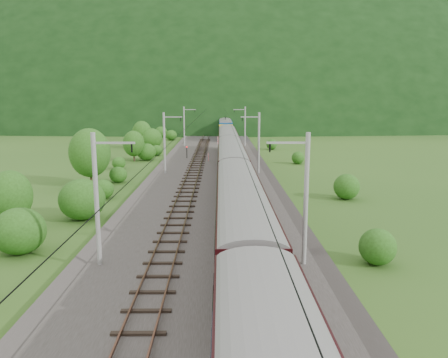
{
  "coord_description": "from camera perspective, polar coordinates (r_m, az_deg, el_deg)",
  "views": [
    {
      "loc": [
        1.11,
        -25.13,
        10.34
      ],
      "look_at": [
        1.48,
        15.64,
        2.6
      ],
      "focal_mm": 35.0,
      "sensor_mm": 36.0,
      "label": 1
    }
  ],
  "objects": [
    {
      "name": "track_right",
      "position": [
        36.54,
        1.53,
        -5.09
      ],
      "size": [
        2.4,
        220.0,
        0.27
      ],
      "color": "brown",
      "rests_on": "railbed"
    },
    {
      "name": "catenary_right",
      "position": [
        57.64,
        4.49,
        4.9
      ],
      "size": [
        2.54,
        192.28,
        8.0
      ],
      "color": "gray",
      "rests_on": "railbed"
    },
    {
      "name": "signal",
      "position": [
        72.41,
        -4.88,
        3.64
      ],
      "size": [
        0.21,
        0.21,
        1.92
      ],
      "color": "black",
      "rests_on": "railbed"
    },
    {
      "name": "vegetation_right",
      "position": [
        25.92,
        26.39,
        -11.08
      ],
      "size": [
        5.76,
        101.65,
        2.81
      ],
      "color": "#234A13",
      "rests_on": "ground"
    },
    {
      "name": "hazard_post_far",
      "position": [
        93.32,
        -0.8,
        5.06
      ],
      "size": [
        0.17,
        0.17,
        1.58
      ],
      "primitive_type": "cylinder",
      "color": "red",
      "rests_on": "railbed"
    },
    {
      "name": "track_left",
      "position": [
        36.68,
        -6.01,
        -5.08
      ],
      "size": [
        2.4,
        220.0,
        0.27
      ],
      "color": "brown",
      "rests_on": "railbed"
    },
    {
      "name": "railbed",
      "position": [
        36.59,
        -2.25,
        -5.43
      ],
      "size": [
        14.0,
        220.0,
        0.3
      ],
      "primitive_type": "cube",
      "color": "#38332D",
      "rests_on": "ground"
    },
    {
      "name": "hazard_post_near",
      "position": [
        68.57,
        -2.04,
        2.88
      ],
      "size": [
        0.14,
        0.14,
        1.31
      ],
      "primitive_type": "cylinder",
      "color": "red",
      "rests_on": "railbed"
    },
    {
      "name": "vegetation_left",
      "position": [
        45.33,
        -19.79,
        0.1
      ],
      "size": [
        12.35,
        146.02,
        6.76
      ],
      "color": "#234A13",
      "rests_on": "ground"
    },
    {
      "name": "overhead_wires",
      "position": [
        35.29,
        -2.33,
        5.47
      ],
      "size": [
        4.83,
        198.0,
        0.03
      ],
      "color": "black",
      "rests_on": "ground"
    },
    {
      "name": "catenary_left",
      "position": [
        57.88,
        -7.72,
        4.86
      ],
      "size": [
        2.54,
        192.28,
        8.0
      ],
      "color": "gray",
      "rests_on": "railbed"
    },
    {
      "name": "ground",
      "position": [
        27.19,
        -2.88,
        -11.61
      ],
      "size": [
        600.0,
        600.0,
        0.0
      ],
      "primitive_type": "plane",
      "color": "#234816",
      "rests_on": "ground"
    },
    {
      "name": "mountain_ridge",
      "position": [
        347.1,
        -21.17,
        8.33
      ],
      "size": [
        336.0,
        280.0,
        132.0
      ],
      "primitive_type": "ellipsoid",
      "color": "black",
      "rests_on": "ground"
    },
    {
      "name": "train",
      "position": [
        39.21,
        1.38,
        0.89
      ],
      "size": [
        3.08,
        146.09,
        5.35
      ],
      "color": "black",
      "rests_on": "ground"
    },
    {
      "name": "mountain_main",
      "position": [
        285.31,
        -0.75,
        8.67
      ],
      "size": [
        504.0,
        360.0,
        244.0
      ],
      "primitive_type": "ellipsoid",
      "color": "black",
      "rests_on": "ground"
    }
  ]
}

